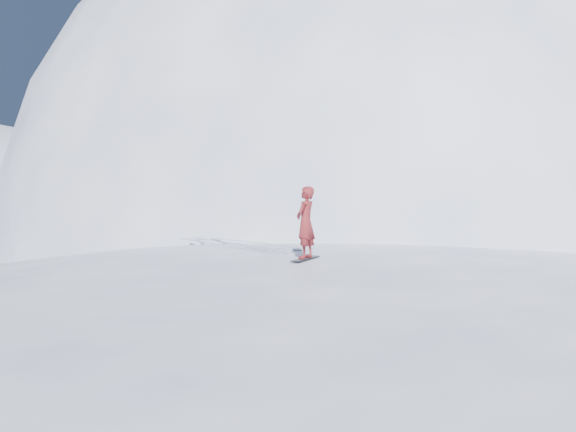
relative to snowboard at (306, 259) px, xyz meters
name	(u,v)px	position (x,y,z in m)	size (l,w,h in m)	color
ground	(359,362)	(0.57, -1.66, -2.41)	(400.00, 400.00, 0.00)	white
near_ridge	(328,330)	(1.57, 1.34, -2.41)	(36.00, 28.00, 4.80)	white
summit_peak	(395,238)	(22.57, 24.34, -2.41)	(60.00, 56.00, 56.00)	white
peak_shoulder	(307,254)	(10.57, 18.34, -2.41)	(28.00, 24.00, 18.00)	white
wind_bumps	(298,343)	(0.01, 0.46, -2.41)	(16.00, 14.40, 1.00)	white
snowboard	(306,259)	(0.00, 0.00, 0.00)	(1.33, 0.25, 0.02)	black
snowboarder	(306,222)	(0.00, 0.00, 0.96)	(0.70, 0.46, 1.91)	maroon
board_tracks	(241,244)	(-0.02, 4.31, 0.01)	(2.99, 5.95, 0.04)	silver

